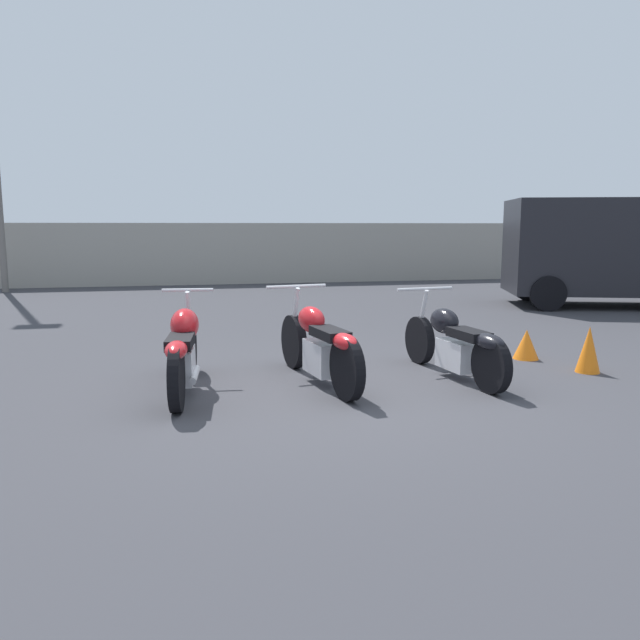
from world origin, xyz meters
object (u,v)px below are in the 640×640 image
object	(u,v)px
motorcycle_slot_1	(320,345)
motorcycle_slot_2	(455,343)
motorcycle_slot_0	(184,350)
traffic_cone_near	(526,344)
traffic_cone_far	(589,349)
parked_van	(629,248)

from	to	relation	value
motorcycle_slot_1	motorcycle_slot_2	world-z (taller)	motorcycle_slot_1
motorcycle_slot_0	traffic_cone_near	size ratio (longest dim) A/B	5.55
traffic_cone_far	traffic_cone_near	bearing A→B (deg)	110.63
motorcycle_slot_1	traffic_cone_far	world-z (taller)	motorcycle_slot_1
motorcycle_slot_0	parked_van	xyz separation A→B (m)	(9.00, 4.97, 0.79)
motorcycle_slot_1	traffic_cone_far	size ratio (longest dim) A/B	3.97
motorcycle_slot_2	traffic_cone_near	bearing A→B (deg)	22.23
motorcycle_slot_0	motorcycle_slot_1	size ratio (longest dim) A/B	0.98
motorcycle_slot_0	motorcycle_slot_1	bearing A→B (deg)	6.74
parked_van	traffic_cone_near	world-z (taller)	parked_van
motorcycle_slot_2	parked_van	world-z (taller)	parked_van
motorcycle_slot_2	parked_van	bearing A→B (deg)	32.14
motorcycle_slot_0	motorcycle_slot_2	bearing A→B (deg)	4.62
motorcycle_slot_0	traffic_cone_near	world-z (taller)	motorcycle_slot_0
parked_van	traffic_cone_far	xyz separation A→B (m)	(-4.47, -5.08, -0.96)
motorcycle_slot_0	traffic_cone_near	bearing A→B (deg)	14.80
traffic_cone_near	traffic_cone_far	size ratio (longest dim) A/B	0.70
parked_van	motorcycle_slot_2	bearing A→B (deg)	147.86
parked_van	traffic_cone_far	distance (m)	6.83
motorcycle_slot_2	parked_van	xyz separation A→B (m)	(6.08, 5.01, 0.84)
motorcycle_slot_1	parked_van	world-z (taller)	parked_van
motorcycle_slot_1	parked_van	size ratio (longest dim) A/B	0.42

